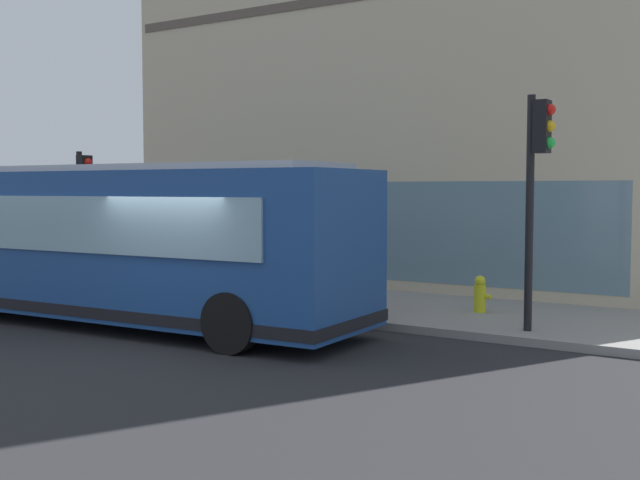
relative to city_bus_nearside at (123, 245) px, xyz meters
name	(u,v)px	position (x,y,z in m)	size (l,w,h in m)	color
ground	(195,340)	(-0.45, -2.23, -1.55)	(120.00, 120.00, 0.00)	#262628
sidewalk_curb	(338,303)	(4.27, -2.23, -1.48)	(4.24, 40.00, 0.15)	gray
building_corner	(462,49)	(11.08, -2.23, 5.13)	(9.42, 16.45, 13.39)	beige
city_bus_nearside	(123,245)	(0.00, 0.00, 0.00)	(3.06, 10.16, 3.07)	#1E478C
traffic_light_near_corner	(537,167)	(2.82, -7.15, 1.45)	(0.32, 0.49, 4.09)	black
traffic_light_down_block	(83,193)	(2.57, 4.18, 0.97)	(0.32, 0.49, 3.40)	black
fire_hydrant	(480,294)	(4.32, -5.56, -1.04)	(0.35, 0.35, 0.74)	gold
pedestrian_near_hydrant	(135,244)	(4.25, 4.16, -0.41)	(0.32, 0.32, 1.73)	gold
pedestrian_by_light_pole	(196,245)	(5.27, 2.92, -0.43)	(0.32, 0.32, 1.69)	#B23338
pedestrian_walking_along_curb	(369,261)	(3.71, -3.34, -0.44)	(0.32, 0.32, 1.67)	#B23338
newspaper_vending_box	(270,272)	(4.76, 0.04, -0.95)	(0.44, 0.43, 0.90)	#263F99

